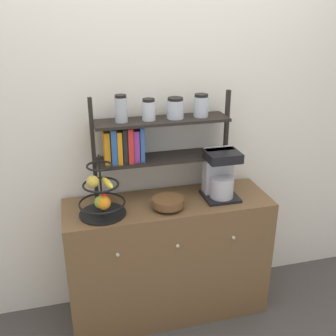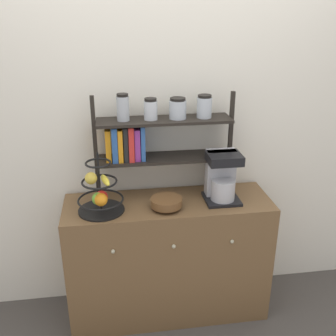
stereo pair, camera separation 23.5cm
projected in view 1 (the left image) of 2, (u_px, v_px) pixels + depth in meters
The scene contains 7 objects.
ground_plane at pixel (176, 329), 2.57m from camera, with size 12.00×12.00×0.00m, color #47423D.
wall_back at pixel (158, 118), 2.49m from camera, with size 7.00×0.05×2.60m, color silver.
sideboard at pixel (168, 258), 2.60m from camera, with size 1.29×0.44×0.83m.
coffee_maker at pixel (220, 174), 2.45m from camera, with size 0.21×0.21×0.31m.
fruit_stand at pixel (102, 197), 2.23m from camera, with size 0.27×0.27×0.37m.
wooden_bowl at pixel (168, 202), 2.35m from camera, with size 0.19×0.19×0.07m.
shelf_hutch at pixel (149, 134), 2.37m from camera, with size 0.86×0.20×0.66m.
Camera 1 is at (-0.55, -1.89, 1.96)m, focal length 42.00 mm.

